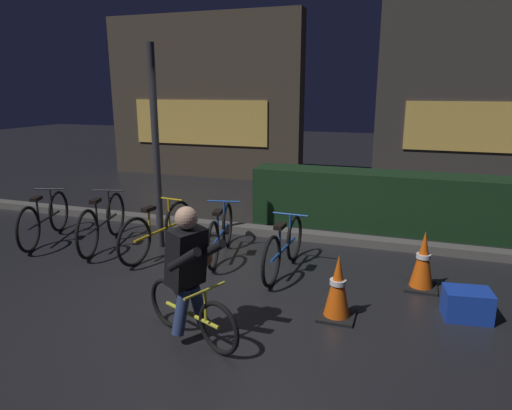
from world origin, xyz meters
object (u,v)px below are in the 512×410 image
street_post (156,150)px  traffic_cone_near (338,287)px  parked_bike_right_mid (284,248)px  cyclist (190,273)px  parked_bike_center_right (221,233)px  parked_bike_center_left (158,231)px  blue_crate (467,304)px  parked_bike_left_mid (103,223)px  traffic_cone_far (423,261)px  parked_bike_leftmost (44,219)px

street_post → traffic_cone_near: (2.75, -1.30, -1.08)m
parked_bike_right_mid → cyclist: 1.82m
street_post → parked_bike_right_mid: size_ratio=1.87×
street_post → parked_bike_center_right: (0.98, -0.09, -1.08)m
parked_bike_center_left → blue_crate: parked_bike_center_left is taller
parked_bike_left_mid → parked_bike_center_right: (1.78, 0.16, -0.02)m
traffic_cone_far → parked_bike_center_left: bearing=179.7°
parked_bike_right_mid → cyclist: cyclist is taller
parked_bike_center_left → blue_crate: (3.84, -0.61, -0.19)m
street_post → parked_bike_leftmost: (-1.76, -0.33, -1.06)m
parked_bike_center_right → blue_crate: size_ratio=3.50×
traffic_cone_near → cyclist: (-1.19, -0.80, 0.31)m
parked_bike_center_left → traffic_cone_far: size_ratio=2.33×
parked_bike_center_right → parked_bike_right_mid: 0.99m
parked_bike_center_left → traffic_cone_near: (2.62, -1.01, -0.02)m
parked_bike_right_mid → parked_bike_center_right: bearing=77.5°
parked_bike_center_right → traffic_cone_near: 2.14m
blue_crate → traffic_cone_far: bearing=125.0°
parked_bike_right_mid → cyclist: (-0.38, -1.75, 0.31)m
parked_bike_center_left → parked_bike_center_right: 0.87m
parked_bike_left_mid → cyclist: size_ratio=1.32×
parked_bike_leftmost → parked_bike_right_mid: 3.70m
blue_crate → parked_bike_leftmost: bearing=174.4°
blue_crate → cyclist: 2.74m
traffic_cone_near → cyclist: bearing=-146.1°
traffic_cone_near → parked_bike_right_mid: bearing=130.6°
parked_bike_leftmost → parked_bike_left_mid: 0.97m
parked_bike_right_mid → cyclist: size_ratio=1.21×
parked_bike_left_mid → blue_crate: bearing=-112.4°
parked_bike_left_mid → parked_bike_center_left: 0.93m
parked_bike_center_left → parked_bike_center_right: parked_bike_center_left is taller
street_post → parked_bike_left_mid: street_post is taller
parked_bike_center_right → blue_crate: 3.10m
parked_bike_center_left → parked_bike_left_mid: bearing=94.7°
traffic_cone_near → cyclist: 1.47m
parked_bike_left_mid → traffic_cone_near: 3.70m
parked_bike_leftmost → traffic_cone_near: parked_bike_leftmost is taller
parked_bike_center_left → cyclist: (1.42, -1.81, 0.29)m
traffic_cone_far → cyclist: 2.70m
parked_bike_right_mid → cyclist: bearing=170.6°
traffic_cone_far → parked_bike_center_right: bearing=175.3°
parked_bike_center_right → cyclist: 2.11m
traffic_cone_far → cyclist: size_ratio=0.55×
parked_bike_center_right → parked_bike_left_mid: bearing=83.7°
street_post → parked_bike_left_mid: (-0.79, -0.25, -1.05)m
parked_bike_leftmost → parked_bike_left_mid: bearing=-103.0°
street_post → traffic_cone_far: bearing=-4.9°
street_post → parked_bike_leftmost: bearing=-169.2°
blue_crate → traffic_cone_near: bearing=-161.9°
cyclist → parked_bike_center_left: bearing=151.0°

